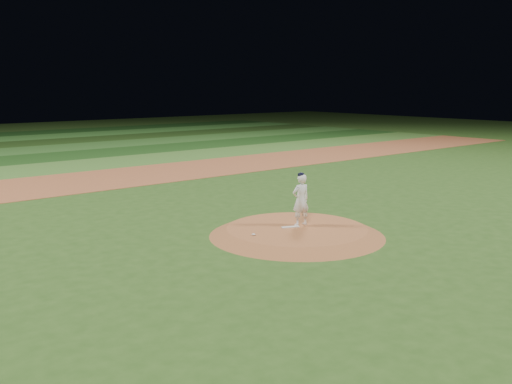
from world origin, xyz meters
The scene contains 9 objects.
ground centered at (0.00, 0.00, 0.00)m, with size 120.00×120.00×0.00m, color #2A4E19.
infield_dirt_band centered at (0.00, 14.00, 0.01)m, with size 70.00×6.00×0.02m, color #9D5530.
outfield_stripe_0 centered at (0.00, 19.50, 0.01)m, with size 70.00×5.00×0.02m, color #3F7129.
outfield_stripe_1 centered at (0.00, 24.50, 0.01)m, with size 70.00×5.00×0.02m, color #1A4315.
outfield_stripe_2 centered at (0.00, 29.50, 0.01)m, with size 70.00×5.00×0.02m, color #2F6424.
pitchers_mound centered at (0.00, 0.00, 0.12)m, with size 5.50×5.50×0.25m, color #A35D32.
pitching_rubber centered at (-0.13, 0.16, 0.26)m, with size 0.57×0.14×0.03m, color silver.
rosin_bag centered at (-1.64, 0.14, 0.28)m, with size 0.12×0.12×0.06m, color silver.
pitcher_on_mound centered at (0.31, 0.15, 1.09)m, with size 0.66×0.49×1.71m.
Camera 1 is at (-12.07, -12.53, 4.67)m, focal length 40.00 mm.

